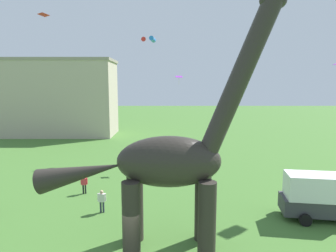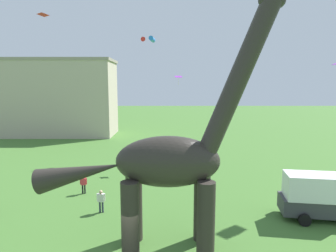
{
  "view_description": "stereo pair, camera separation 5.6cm",
  "coord_description": "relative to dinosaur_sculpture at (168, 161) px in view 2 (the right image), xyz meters",
  "views": [
    {
      "loc": [
        2.15,
        -13.35,
        9.22
      ],
      "look_at": [
        2.13,
        4.32,
        6.77
      ],
      "focal_mm": 31.47,
      "sensor_mm": 36.0,
      "label": 1
    },
    {
      "loc": [
        2.21,
        -13.34,
        9.22
      ],
      "look_at": [
        2.13,
        4.32,
        6.77
      ],
      "focal_mm": 31.47,
      "sensor_mm": 36.0,
      "label": 2
    }
  ],
  "objects": [
    {
      "name": "kite_mid_center",
      "position": [
        -2.22,
        23.1,
        10.01
      ],
      "size": [
        1.84,
        2.11,
        0.61
      ],
      "color": "#287AE5"
    },
    {
      "name": "parked_box_truck",
      "position": [
        10.67,
        3.64,
        -3.42
      ],
      "size": [
        5.85,
        2.9,
        3.2
      ],
      "rotation": [
        0.0,
        0.0,
        -0.15
      ],
      "color": "#38383D",
      "rests_on": "ground_plane"
    },
    {
      "name": "kite_far_right",
      "position": [
        -13.69,
        17.95,
        11.85
      ],
      "size": [
        1.5,
        1.47,
        0.18
      ],
      "color": "red"
    },
    {
      "name": "dinosaur_sculpture",
      "position": [
        0.0,
        0.0,
        0.0
      ],
      "size": [
        13.4,
        2.84,
        14.0
      ],
      "rotation": [
        0.0,
        0.0,
        -0.57
      ],
      "color": "#2D2823",
      "rests_on": "ground_plane"
    },
    {
      "name": "person_watching_child",
      "position": [
        -7.16,
        8.46,
        -4.09
      ],
      "size": [
        0.6,
        0.27,
        1.61
      ],
      "rotation": [
        0.0,
        0.0,
        0.19
      ],
      "color": "black",
      "rests_on": "ground_plane"
    },
    {
      "name": "background_building_block",
      "position": [
        -20.14,
        38.81,
        1.9
      ],
      "size": [
        20.6,
        9.03,
        13.91
      ],
      "color": "#B7A893",
      "rests_on": "ground_plane"
    },
    {
      "name": "person_vendor_side",
      "position": [
        -4.8,
        4.69,
        -4.04
      ],
      "size": [
        0.63,
        0.28,
        1.68
      ],
      "rotation": [
        0.0,
        0.0,
        1.28
      ],
      "color": "#2D3347",
      "rests_on": "ground_plane"
    },
    {
      "name": "kite_near_low",
      "position": [
        1.26,
        18.14,
        5.12
      ],
      "size": [
        0.9,
        0.73,
        1.03
      ],
      "color": "purple"
    }
  ]
}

